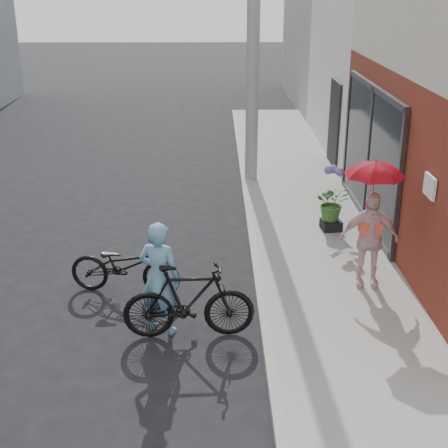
{
  "coord_description": "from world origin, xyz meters",
  "views": [
    {
      "loc": [
        0.29,
        -7.7,
        4.42
      ],
      "look_at": [
        0.41,
        0.68,
        1.1
      ],
      "focal_mm": 50.0,
      "sensor_mm": 36.0,
      "label": 1
    }
  ],
  "objects_px": {
    "bike_left": "(125,266)",
    "bike_right": "(189,301)",
    "officer": "(160,278)",
    "planter": "(331,225)",
    "utility_pole": "(253,25)",
    "kimono_woman": "(369,239)"
  },
  "relations": [
    {
      "from": "utility_pole",
      "to": "bike_right",
      "type": "height_order",
      "value": "utility_pole"
    },
    {
      "from": "bike_right",
      "to": "kimono_woman",
      "type": "xyz_separation_m",
      "value": [
        2.6,
        1.25,
        0.33
      ]
    },
    {
      "from": "bike_left",
      "to": "kimono_woman",
      "type": "relative_size",
      "value": 1.15
    },
    {
      "from": "bike_left",
      "to": "kimono_woman",
      "type": "distance_m",
      "value": 3.62
    },
    {
      "from": "bike_left",
      "to": "bike_right",
      "type": "height_order",
      "value": "bike_right"
    },
    {
      "from": "bike_left",
      "to": "planter",
      "type": "relative_size",
      "value": 4.89
    },
    {
      "from": "bike_left",
      "to": "kimono_woman",
      "type": "bearing_deg",
      "value": -80.11
    },
    {
      "from": "bike_right",
      "to": "kimono_woman",
      "type": "distance_m",
      "value": 2.91
    },
    {
      "from": "officer",
      "to": "planter",
      "type": "bearing_deg",
      "value": -109.88
    },
    {
      "from": "officer",
      "to": "planter",
      "type": "xyz_separation_m",
      "value": [
        2.84,
        3.29,
        -0.57
      ]
    },
    {
      "from": "officer",
      "to": "planter",
      "type": "height_order",
      "value": "officer"
    },
    {
      "from": "planter",
      "to": "utility_pole",
      "type": "bearing_deg",
      "value": 112.55
    },
    {
      "from": "bike_right",
      "to": "planter",
      "type": "distance_m",
      "value": 4.24
    },
    {
      "from": "kimono_woman",
      "to": "planter",
      "type": "distance_m",
      "value": 2.28
    },
    {
      "from": "utility_pole",
      "to": "bike_left",
      "type": "distance_m",
      "value": 6.51
    },
    {
      "from": "utility_pole",
      "to": "bike_left",
      "type": "relative_size",
      "value": 4.18
    },
    {
      "from": "officer",
      "to": "bike_left",
      "type": "bearing_deg",
      "value": -39.54
    },
    {
      "from": "bike_left",
      "to": "bike_right",
      "type": "bearing_deg",
      "value": -131.5
    },
    {
      "from": "kimono_woman",
      "to": "planter",
      "type": "height_order",
      "value": "kimono_woman"
    },
    {
      "from": "officer",
      "to": "bike_right",
      "type": "xyz_separation_m",
      "value": [
        0.38,
        -0.15,
        -0.27
      ]
    },
    {
      "from": "bike_right",
      "to": "planter",
      "type": "height_order",
      "value": "bike_right"
    },
    {
      "from": "officer",
      "to": "bike_left",
      "type": "xyz_separation_m",
      "value": [
        -0.62,
        1.1,
        -0.34
      ]
    }
  ]
}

